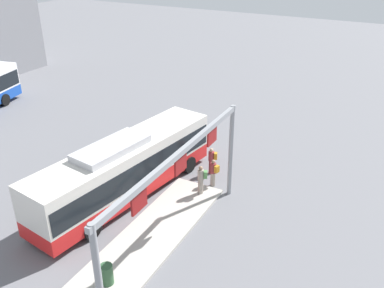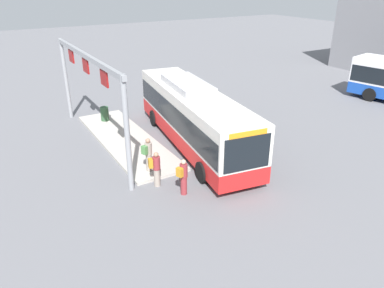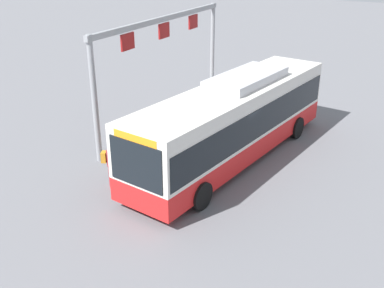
# 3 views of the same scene
# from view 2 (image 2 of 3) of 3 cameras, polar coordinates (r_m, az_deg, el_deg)

# --- Properties ---
(ground_plane) EXTENTS (120.00, 120.00, 0.00)m
(ground_plane) POSITION_cam_2_polar(r_m,az_deg,el_deg) (20.62, 0.18, -0.03)
(ground_plane) COLOR slate
(platform_curb) EXTENTS (10.00, 2.80, 0.16)m
(platform_curb) POSITION_cam_2_polar(r_m,az_deg,el_deg) (21.33, -10.30, 0.64)
(platform_curb) COLOR #B2ADA3
(platform_curb) RESTS_ON ground
(bus_main) EXTENTS (11.90, 4.19, 3.46)m
(bus_main) POSITION_cam_2_polar(r_m,az_deg,el_deg) (19.95, 0.17, 4.72)
(bus_main) COLOR red
(bus_main) RESTS_ON ground
(person_boarding) EXTENTS (0.48, 0.60, 1.67)m
(person_boarding) POSITION_cam_2_polar(r_m,az_deg,el_deg) (15.55, -1.39, -5.07)
(person_boarding) COLOR maroon
(person_boarding) RESTS_ON ground
(person_waiting_near) EXTENTS (0.49, 0.60, 1.67)m
(person_waiting_near) POSITION_cam_2_polar(r_m,az_deg,el_deg) (17.22, -6.90, -1.56)
(person_waiting_near) COLOR gray
(person_waiting_near) RESTS_ON platform_curb
(person_waiting_mid) EXTENTS (0.43, 0.58, 1.67)m
(person_waiting_mid) POSITION_cam_2_polar(r_m,az_deg,el_deg) (16.25, -5.68, -3.81)
(person_waiting_mid) COLOR gray
(person_waiting_mid) RESTS_ON ground
(platform_sign_gantry) EXTENTS (11.19, 0.24, 5.20)m
(platform_sign_gantry) POSITION_cam_2_polar(r_m,az_deg,el_deg) (19.92, -16.10, 9.85)
(platform_sign_gantry) COLOR gray
(platform_sign_gantry) RESTS_ON ground
(trash_bin) EXTENTS (0.52, 0.52, 0.90)m
(trash_bin) POSITION_cam_2_polar(r_m,az_deg,el_deg) (24.23, -13.53, 4.64)
(trash_bin) COLOR #2D5133
(trash_bin) RESTS_ON platform_curb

